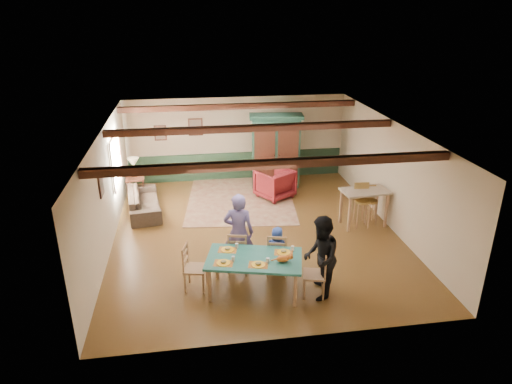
{
  "coord_description": "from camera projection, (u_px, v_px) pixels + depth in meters",
  "views": [
    {
      "loc": [
        -1.55,
        -10.19,
        5.33
      ],
      "look_at": [
        0.0,
        -0.09,
        1.15
      ],
      "focal_mm": 32.0,
      "sensor_mm": 36.0,
      "label": 1
    }
  ],
  "objects": [
    {
      "name": "area_rug",
      "position": [
        241.0,
        199.0,
        13.53
      ],
      "size": [
        3.44,
        3.95,
        0.01
      ],
      "primitive_type": "cube",
      "rotation": [
        0.0,
        0.0,
        -0.11
      ],
      "color": "tan",
      "rests_on": "floor"
    },
    {
      "name": "dining_chair_far_right",
      "position": [
        277.0,
        253.0,
        9.64
      ],
      "size": [
        0.53,
        0.54,
        0.97
      ],
      "primitive_type": null,
      "rotation": [
        0.0,
        0.0,
        2.9
      ],
      "color": "#9B704D",
      "rests_on": "floor"
    },
    {
      "name": "picture_back_b",
      "position": [
        160.0,
        133.0,
        14.23
      ],
      "size": [
        0.38,
        0.04,
        0.48
      ],
      "primitive_type": null,
      "color": "gray",
      "rests_on": "wall_back"
    },
    {
      "name": "ceiling",
      "position": [
        255.0,
        129.0,
        10.53
      ],
      "size": [
        7.0,
        8.0,
        0.02
      ],
      "primitive_type": "cube",
      "color": "silver",
      "rests_on": "wall_back"
    },
    {
      "name": "dining_table",
      "position": [
        254.0,
        275.0,
        9.03
      ],
      "size": [
        2.04,
        1.45,
        0.77
      ],
      "primitive_type": null,
      "rotation": [
        0.0,
        0.0,
        -0.25
      ],
      "color": "#1E6057",
      "rests_on": "floor"
    },
    {
      "name": "ceiling_beam_front",
      "position": [
        274.0,
        164.0,
        8.46
      ],
      "size": [
        6.95,
        0.16,
        0.16
      ],
      "primitive_type": "cube",
      "color": "black",
      "rests_on": "ceiling"
    },
    {
      "name": "wall_back",
      "position": [
        237.0,
        139.0,
        14.7
      ],
      "size": [
        7.0,
        0.02,
        2.7
      ],
      "primitive_type": "cube",
      "color": "beige",
      "rests_on": "floor"
    },
    {
      "name": "picture_back_a",
      "position": [
        196.0,
        127.0,
        14.32
      ],
      "size": [
        0.45,
        0.04,
        0.55
      ],
      "primitive_type": null,
      "color": "gray",
      "rests_on": "wall_back"
    },
    {
      "name": "wall_right",
      "position": [
        392.0,
        175.0,
        11.53
      ],
      "size": [
        0.02,
        8.0,
        2.7
      ],
      "primitive_type": "cube",
      "color": "beige",
      "rests_on": "floor"
    },
    {
      "name": "counter_table",
      "position": [
        363.0,
        208.0,
        11.78
      ],
      "size": [
        1.23,
        0.79,
        0.98
      ],
      "primitive_type": null,
      "rotation": [
        0.0,
        0.0,
        0.09
      ],
      "color": "#B3A38B",
      "rests_on": "floor"
    },
    {
      "name": "armchair",
      "position": [
        275.0,
        184.0,
        13.54
      ],
      "size": [
        1.3,
        1.3,
        0.87
      ],
      "primitive_type": "imported",
      "rotation": [
        0.0,
        0.0,
        -2.59
      ],
      "color": "#511017",
      "rests_on": "floor"
    },
    {
      "name": "wall_left",
      "position": [
        106.0,
        191.0,
        10.55
      ],
      "size": [
        0.02,
        8.0,
        2.7
      ],
      "primitive_type": "cube",
      "color": "beige",
      "rests_on": "floor"
    },
    {
      "name": "window_left",
      "position": [
        116.0,
        160.0,
        12.04
      ],
      "size": [
        0.06,
        1.6,
        1.3
      ],
      "primitive_type": null,
      "color": "white",
      "rests_on": "wall_left"
    },
    {
      "name": "person_child",
      "position": [
        277.0,
        250.0,
        9.71
      ],
      "size": [
        0.57,
        0.44,
        1.03
      ],
      "primitive_type": "imported",
      "rotation": [
        0.0,
        0.0,
        2.9
      ],
      "color": "#243D91",
      "rests_on": "floor"
    },
    {
      "name": "floor",
      "position": [
        255.0,
        233.0,
        11.55
      ],
      "size": [
        8.0,
        8.0,
        0.0
      ],
      "primitive_type": "plane",
      "color": "#503316",
      "rests_on": "ground"
    },
    {
      "name": "bar_stool_left",
      "position": [
        362.0,
        206.0,
        11.69
      ],
      "size": [
        0.44,
        0.47,
        1.14
      ],
      "primitive_type": null,
      "rotation": [
        0.0,
        0.0,
        -0.07
      ],
      "color": "#A17E3E",
      "rests_on": "floor"
    },
    {
      "name": "place_setting_near_left",
      "position": [
        223.0,
        261.0,
        8.68
      ],
      "size": [
        0.47,
        0.4,
        0.11
      ],
      "primitive_type": null,
      "rotation": [
        0.0,
        0.0,
        -0.25
      ],
      "color": "yellow",
      "rests_on": "dining_table"
    },
    {
      "name": "sofa",
      "position": [
        144.0,
        202.0,
        12.63
      ],
      "size": [
        1.07,
        2.16,
        0.6
      ],
      "primitive_type": "imported",
      "rotation": [
        0.0,
        0.0,
        1.7
      ],
      "color": "#362B22",
      "rests_on": "floor"
    },
    {
      "name": "wainscot_back",
      "position": [
        237.0,
        166.0,
        15.03
      ],
      "size": [
        6.95,
        0.03,
        0.9
      ],
      "primitive_type": "cube",
      "color": "#1B3221",
      "rests_on": "floor"
    },
    {
      "name": "bar_stool_right",
      "position": [
        370.0,
        205.0,
        11.9
      ],
      "size": [
        0.37,
        0.41,
        1.0
      ],
      "primitive_type": null,
      "rotation": [
        0.0,
        0.0,
        -0.04
      ],
      "color": "#A17E3E",
      "rests_on": "floor"
    },
    {
      "name": "place_setting_far_right",
      "position": [
        284.0,
        250.0,
        9.06
      ],
      "size": [
        0.47,
        0.4,
        0.11
      ],
      "primitive_type": null,
      "rotation": [
        0.0,
        0.0,
        -0.25
      ],
      "color": "yellow",
      "rests_on": "dining_table"
    },
    {
      "name": "dining_chair_end_left",
      "position": [
        195.0,
        267.0,
        9.1
      ],
      "size": [
        0.54,
        0.53,
        0.97
      ],
      "primitive_type": null,
      "rotation": [
        0.0,
        0.0,
        1.32
      ],
      "color": "#9B704D",
      "rests_on": "floor"
    },
    {
      "name": "end_table",
      "position": [
        136.0,
        188.0,
        13.51
      ],
      "size": [
        0.57,
        0.57,
        0.66
      ],
      "primitive_type": null,
      "rotation": [
        0.0,
        0.0,
        0.07
      ],
      "color": "black",
      "rests_on": "floor"
    },
    {
      "name": "dining_chair_far_left",
      "position": [
        238.0,
        251.0,
        9.71
      ],
      "size": [
        0.53,
        0.54,
        0.97
      ],
      "primitive_type": null,
      "rotation": [
        0.0,
        0.0,
        2.9
      ],
      "color": "#9B704D",
      "rests_on": "floor"
    },
    {
      "name": "ceiling_beam_back",
      "position": [
        240.0,
        106.0,
        13.31
      ],
      "size": [
        6.95,
        0.16,
        0.16
      ],
      "primitive_type": "cube",
      "color": "black",
      "rests_on": "ceiling"
    },
    {
      "name": "cat",
      "position": [
        283.0,
        258.0,
        8.71
      ],
      "size": [
        0.39,
        0.23,
        0.18
      ],
      "primitive_type": null,
      "rotation": [
        0.0,
        0.0,
        -0.25
      ],
      "color": "orange",
      "rests_on": "dining_table"
    },
    {
      "name": "person_man",
      "position": [
        239.0,
        233.0,
        9.64
      ],
      "size": [
        0.73,
        0.57,
        1.77
      ],
      "primitive_type": "imported",
      "rotation": [
        0.0,
        0.0,
        2.9
      ],
      "color": "#61538E",
      "rests_on": "floor"
    },
    {
      "name": "ceiling_beam_mid",
      "position": [
        253.0,
        128.0,
        10.93
      ],
      "size": [
        6.95,
        0.16,
        0.16
      ],
      "primitive_type": "cube",
      "color": "black",
      "rests_on": "ceiling"
    },
    {
      "name": "dining_chair_end_right",
      "position": [
        314.0,
        274.0,
        8.89
      ],
      "size": [
        0.54,
        0.53,
        0.97
      ],
      "primitive_type": null,
      "rotation": [
        0.0,
        0.0,
        -1.82
      ],
      "color": "#9B704D",
      "rests_on": "floor"
    },
    {
      "name": "armoire",
      "position": [
        276.0,
        151.0,
        14.17
      ],
      "size": [
        1.69,
        0.84,
        2.29
      ],
      "primitive_type": "cube",
      "rotation": [
        0.0,
        0.0,
        -0.12
      ],
      "color": "#16392C",
      "rests_on": "floor"
    },
    {
      "name": "picture_left_wall",
      "position": [
        101.0,
        184.0,
        9.86
      ],
      "size": [
        0.04,
        0.42,
        0.52
      ],
      "primitive_type": null,
      "color": "gray",
      "rests_on": "wall_left"
    },
    {
      "name": "table_lamp",
      "position": [
        134.0,
        168.0,
        13.27
      ],
      "size": [
        0.37,
        0.37,
        0.6
      ],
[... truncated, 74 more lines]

